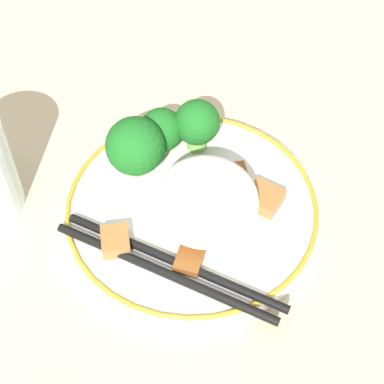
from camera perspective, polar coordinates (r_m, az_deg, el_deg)
name	(u,v)px	position (r m, az deg, el deg)	size (l,w,h in m)	color
ground_plane	(192,214)	(0.58, 0.00, -1.95)	(3.00, 3.00, 0.00)	#C6B28E
plate	(192,209)	(0.57, 0.00, -1.50)	(0.23, 0.23, 0.01)	white
rice_mound	(206,201)	(0.54, 1.24, -0.82)	(0.09, 0.09, 0.06)	white
broccoli_back_left	(197,124)	(0.59, 0.45, 6.10)	(0.04, 0.04, 0.05)	#7FB756
broccoli_back_center	(162,130)	(0.60, -2.73, 5.50)	(0.04, 0.04, 0.05)	#7FB756
broccoli_back_right	(135,147)	(0.57, -5.08, 4.05)	(0.05, 0.05, 0.06)	#7FB756
meat_near_front	(233,176)	(0.59, 3.63, 1.40)	(0.03, 0.03, 0.01)	brown
meat_near_left	(264,198)	(0.57, 6.42, -0.58)	(0.04, 0.04, 0.01)	#9E6633
meat_near_right	(115,241)	(0.55, -6.82, -4.37)	(0.03, 0.03, 0.01)	#9E6633
meat_near_back	(191,254)	(0.54, -0.07, -5.55)	(0.02, 0.04, 0.01)	brown
chopsticks	(167,267)	(0.53, -2.21, -6.64)	(0.20, 0.07, 0.01)	black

